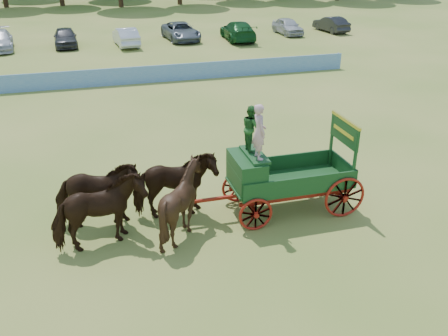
# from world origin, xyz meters

# --- Properties ---
(ground) EXTENTS (160.00, 160.00, 0.00)m
(ground) POSITION_xyz_m (0.00, 0.00, 0.00)
(ground) COLOR #998D45
(ground) RESTS_ON ground
(horse_lead_left) EXTENTS (2.85, 1.80, 2.23)m
(horse_lead_left) POSITION_xyz_m (-4.87, 0.59, 1.11)
(horse_lead_left) COLOR black
(horse_lead_left) RESTS_ON ground
(horse_lead_right) EXTENTS (2.78, 1.57, 2.23)m
(horse_lead_right) POSITION_xyz_m (-4.87, 1.69, 1.11)
(horse_lead_right) COLOR black
(horse_lead_right) RESTS_ON ground
(horse_wheel_left) EXTENTS (2.32, 2.13, 2.23)m
(horse_wheel_left) POSITION_xyz_m (-2.47, 0.59, 1.12)
(horse_wheel_left) COLOR black
(horse_wheel_left) RESTS_ON ground
(horse_wheel_right) EXTENTS (2.65, 1.23, 2.23)m
(horse_wheel_right) POSITION_xyz_m (-2.47, 1.69, 1.11)
(horse_wheel_right) COLOR black
(horse_wheel_right) RESTS_ON ground
(farm_dray) EXTENTS (6.00, 2.00, 3.86)m
(farm_dray) POSITION_xyz_m (0.49, 1.15, 1.63)
(farm_dray) COLOR #A51810
(farm_dray) RESTS_ON ground
(sponsor_banner) EXTENTS (26.00, 0.08, 1.05)m
(sponsor_banner) POSITION_xyz_m (-1.00, 18.00, 0.53)
(sponsor_banner) COLOR #2068AD
(sponsor_banner) RESTS_ON ground
(parked_cars) EXTENTS (45.86, 7.41, 1.63)m
(parked_cars) POSITION_xyz_m (-4.47, 30.37, 0.76)
(parked_cars) COLOR silver
(parked_cars) RESTS_ON ground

